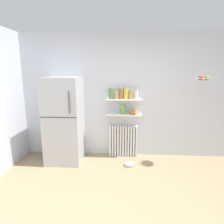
{
  "coord_description": "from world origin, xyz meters",
  "views": [
    {
      "loc": [
        -0.05,
        -1.96,
        1.82
      ],
      "look_at": [
        -0.26,
        1.6,
        1.05
      ],
      "focal_mm": 30.33,
      "sensor_mm": 36.0,
      "label": 1
    }
  ],
  "objects_px": {
    "refrigerator": "(64,120)",
    "pet_food_bowl": "(129,165)",
    "storage_jar_2": "(121,93)",
    "shelf_bowl": "(134,112)",
    "vase": "(123,110)",
    "storage_jar_5": "(136,94)",
    "hanging_fruit_basket": "(203,78)",
    "storage_jar_4": "(131,94)",
    "storage_jar_3": "(126,93)",
    "storage_jar_1": "(116,95)",
    "storage_jar_0": "(112,93)",
    "radiator": "(123,141)"
  },
  "relations": [
    {
      "from": "hanging_fruit_basket",
      "to": "storage_jar_3",
      "type": "bearing_deg",
      "value": 165.68
    },
    {
      "from": "radiator",
      "to": "pet_food_bowl",
      "type": "distance_m",
      "value": 0.57
    },
    {
      "from": "pet_food_bowl",
      "to": "shelf_bowl",
      "type": "bearing_deg",
      "value": 78.82
    },
    {
      "from": "storage_jar_0",
      "to": "storage_jar_1",
      "type": "bearing_deg",
      "value": 0.0
    },
    {
      "from": "storage_jar_5",
      "to": "shelf_bowl",
      "type": "bearing_deg",
      "value": 180.0
    },
    {
      "from": "storage_jar_2",
      "to": "vase",
      "type": "height_order",
      "value": "storage_jar_2"
    },
    {
      "from": "storage_jar_1",
      "to": "hanging_fruit_basket",
      "type": "xyz_separation_m",
      "value": [
        1.56,
        -0.35,
        0.35
      ]
    },
    {
      "from": "storage_jar_2",
      "to": "storage_jar_4",
      "type": "distance_m",
      "value": 0.2
    },
    {
      "from": "storage_jar_5",
      "to": "storage_jar_4",
      "type": "bearing_deg",
      "value": 180.0
    },
    {
      "from": "shelf_bowl",
      "to": "hanging_fruit_basket",
      "type": "xyz_separation_m",
      "value": [
        1.2,
        -0.35,
        0.71
      ]
    },
    {
      "from": "storage_jar_5",
      "to": "pet_food_bowl",
      "type": "relative_size",
      "value": 1.13
    },
    {
      "from": "storage_jar_3",
      "to": "storage_jar_4",
      "type": "relative_size",
      "value": 1.19
    },
    {
      "from": "refrigerator",
      "to": "storage_jar_0",
      "type": "bearing_deg",
      "value": 13.87
    },
    {
      "from": "storage_jar_5",
      "to": "hanging_fruit_basket",
      "type": "distance_m",
      "value": 1.25
    },
    {
      "from": "refrigerator",
      "to": "storage_jar_1",
      "type": "distance_m",
      "value": 1.17
    },
    {
      "from": "refrigerator",
      "to": "storage_jar_3",
      "type": "height_order",
      "value": "refrigerator"
    },
    {
      "from": "storage_jar_0",
      "to": "pet_food_bowl",
      "type": "distance_m",
      "value": 1.47
    },
    {
      "from": "vase",
      "to": "shelf_bowl",
      "type": "relative_size",
      "value": 1.11
    },
    {
      "from": "storage_jar_3",
      "to": "storage_jar_5",
      "type": "relative_size",
      "value": 1.16
    },
    {
      "from": "refrigerator",
      "to": "storage_jar_4",
      "type": "height_order",
      "value": "refrigerator"
    },
    {
      "from": "refrigerator",
      "to": "storage_jar_3",
      "type": "bearing_deg",
      "value": 10.6
    },
    {
      "from": "refrigerator",
      "to": "storage_jar_2",
      "type": "height_order",
      "value": "refrigerator"
    },
    {
      "from": "pet_food_bowl",
      "to": "hanging_fruit_basket",
      "type": "bearing_deg",
      "value": 3.57
    },
    {
      "from": "storage_jar_0",
      "to": "vase",
      "type": "relative_size",
      "value": 1.29
    },
    {
      "from": "storage_jar_3",
      "to": "storage_jar_5",
      "type": "distance_m",
      "value": 0.2
    },
    {
      "from": "storage_jar_4",
      "to": "shelf_bowl",
      "type": "xyz_separation_m",
      "value": [
        0.06,
        -0.0,
        -0.37
      ]
    },
    {
      "from": "storage_jar_0",
      "to": "storage_jar_4",
      "type": "relative_size",
      "value": 1.2
    },
    {
      "from": "storage_jar_2",
      "to": "storage_jar_4",
      "type": "xyz_separation_m",
      "value": [
        0.2,
        0.0,
        -0.02
      ]
    },
    {
      "from": "storage_jar_3",
      "to": "hanging_fruit_basket",
      "type": "relative_size",
      "value": 0.79
    },
    {
      "from": "storage_jar_3",
      "to": "hanging_fruit_basket",
      "type": "bearing_deg",
      "value": -14.32
    },
    {
      "from": "storage_jar_0",
      "to": "storage_jar_3",
      "type": "distance_m",
      "value": 0.3
    },
    {
      "from": "storage_jar_4",
      "to": "pet_food_bowl",
      "type": "distance_m",
      "value": 1.4
    },
    {
      "from": "vase",
      "to": "storage_jar_1",
      "type": "bearing_deg",
      "value": 180.0
    },
    {
      "from": "storage_jar_2",
      "to": "storage_jar_1",
      "type": "bearing_deg",
      "value": -180.0
    },
    {
      "from": "storage_jar_0",
      "to": "refrigerator",
      "type": "bearing_deg",
      "value": -166.13
    },
    {
      "from": "shelf_bowl",
      "to": "refrigerator",
      "type": "bearing_deg",
      "value": -170.58
    },
    {
      "from": "storage_jar_1",
      "to": "storage_jar_2",
      "type": "distance_m",
      "value": 0.11
    },
    {
      "from": "vase",
      "to": "shelf_bowl",
      "type": "bearing_deg",
      "value": 0.0
    },
    {
      "from": "hanging_fruit_basket",
      "to": "storage_jar_1",
      "type": "bearing_deg",
      "value": 167.46
    },
    {
      "from": "shelf_bowl",
      "to": "vase",
      "type": "bearing_deg",
      "value": 180.0
    },
    {
      "from": "storage_jar_5",
      "to": "vase",
      "type": "bearing_deg",
      "value": 180.0
    },
    {
      "from": "storage_jar_3",
      "to": "vase",
      "type": "height_order",
      "value": "storage_jar_3"
    },
    {
      "from": "refrigerator",
      "to": "storage_jar_0",
      "type": "distance_m",
      "value": 1.1
    },
    {
      "from": "storage_jar_5",
      "to": "pet_food_bowl",
      "type": "height_order",
      "value": "storage_jar_5"
    },
    {
      "from": "refrigerator",
      "to": "pet_food_bowl",
      "type": "distance_m",
      "value": 1.57
    },
    {
      "from": "vase",
      "to": "shelf_bowl",
      "type": "xyz_separation_m",
      "value": [
        0.22,
        0.0,
        -0.05
      ]
    },
    {
      "from": "storage_jar_4",
      "to": "hanging_fruit_basket",
      "type": "relative_size",
      "value": 0.67
    },
    {
      "from": "storage_jar_0",
      "to": "hanging_fruit_basket",
      "type": "distance_m",
      "value": 1.72
    },
    {
      "from": "vase",
      "to": "pet_food_bowl",
      "type": "height_order",
      "value": "vase"
    },
    {
      "from": "refrigerator",
      "to": "storage_jar_4",
      "type": "relative_size",
      "value": 8.64
    }
  ]
}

